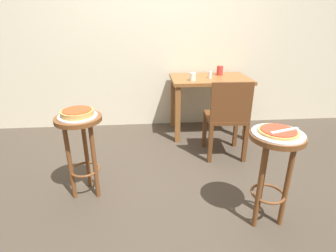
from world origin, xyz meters
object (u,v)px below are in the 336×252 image
object	(u,v)px
stool_foreground	(273,160)
serving_plate_middle	(78,116)
serving_plate_foreground	(278,134)
cup_near_edge	(193,77)
dining_table	(210,88)
stool_middle	(81,139)
wooden_chair	(227,116)
cup_far_edge	(220,70)
pizza_foreground	(278,131)
condiment_shaker	(210,75)
pizza_server_knife	(285,130)
pizza_middle	(77,113)

from	to	relation	value
stool_foreground	serving_plate_middle	world-z (taller)	serving_plate_middle
serving_plate_foreground	cup_near_edge	bearing A→B (deg)	101.68
dining_table	stool_middle	bearing A→B (deg)	-137.64
dining_table	wooden_chair	bearing A→B (deg)	-86.99
serving_plate_middle	cup_far_edge	distance (m)	1.98
serving_plate_foreground	serving_plate_middle	distance (m)	1.46
pizza_foreground	dining_table	size ratio (longest dim) A/B	0.27
stool_middle	cup_far_edge	distance (m)	2.00
pizza_foreground	dining_table	distance (m)	1.66
stool_foreground	dining_table	xyz separation A→B (m)	(-0.06, 1.66, 0.09)
stool_foreground	condiment_shaker	size ratio (longest dim) A/B	8.27
condiment_shaker	stool_middle	bearing A→B (deg)	-138.65
pizza_foreground	cup_near_edge	size ratio (longest dim) A/B	2.78
pizza_foreground	stool_middle	bearing A→B (deg)	161.89
pizza_foreground	wooden_chair	bearing A→B (deg)	91.54
pizza_foreground	serving_plate_middle	bearing A→B (deg)	161.89
pizza_server_knife	serving_plate_middle	bearing A→B (deg)	144.16
pizza_middle	pizza_foreground	bearing A→B (deg)	-18.11
pizza_server_knife	wooden_chair	bearing A→B (deg)	75.86
serving_plate_middle	dining_table	bearing A→B (deg)	42.36
cup_far_edge	wooden_chair	distance (m)	0.86
dining_table	pizza_server_knife	world-z (taller)	pizza_server_knife
pizza_middle	pizza_server_knife	bearing A→B (deg)	-18.48
cup_near_edge	stool_middle	bearing A→B (deg)	-135.88
pizza_foreground	cup_far_edge	distance (m)	1.78
pizza_middle	pizza_server_knife	distance (m)	1.49
serving_plate_middle	cup_far_edge	bearing A→B (deg)	42.08
serving_plate_foreground	stool_middle	distance (m)	1.47
serving_plate_middle	dining_table	size ratio (longest dim) A/B	0.31
serving_plate_foreground	stool_middle	xyz separation A→B (m)	(-1.38, 0.45, -0.20)
pizza_middle	cup_far_edge	distance (m)	1.98
cup_far_edge	condiment_shaker	xyz separation A→B (m)	(-0.17, -0.18, -0.02)
pizza_foreground	condiment_shaker	distance (m)	1.60
cup_far_edge	wooden_chair	size ratio (longest dim) A/B	0.14
pizza_middle	dining_table	world-z (taller)	pizza_middle
pizza_server_knife	stool_foreground	bearing A→B (deg)	128.95
stool_foreground	pizza_foreground	bearing A→B (deg)	26.57
stool_foreground	stool_middle	world-z (taller)	same
stool_foreground	pizza_server_knife	world-z (taller)	pizza_server_knife
pizza_middle	cup_far_edge	xyz separation A→B (m)	(1.47, 1.33, 0.05)
cup_near_edge	pizza_middle	bearing A→B (deg)	-135.88
cup_far_edge	pizza_server_knife	bearing A→B (deg)	-91.84
pizza_foreground	stool_middle	xyz separation A→B (m)	(-1.38, 0.45, -0.21)
condiment_shaker	pizza_foreground	bearing A→B (deg)	-87.19
pizza_middle	cup_far_edge	size ratio (longest dim) A/B	2.13
pizza_foreground	condiment_shaker	xyz separation A→B (m)	(-0.08, 1.60, 0.05)
cup_far_edge	condiment_shaker	bearing A→B (deg)	-132.69
serving_plate_middle	pizza_middle	world-z (taller)	pizza_middle
serving_plate_foreground	wooden_chair	xyz separation A→B (m)	(-0.03, 0.99, -0.24)
pizza_foreground	cup_far_edge	world-z (taller)	cup_far_edge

